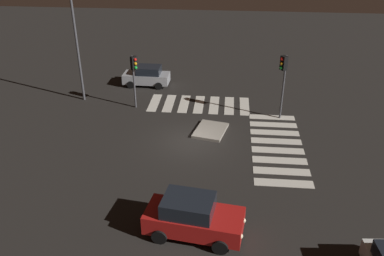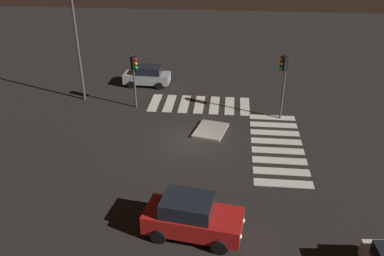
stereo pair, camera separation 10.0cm
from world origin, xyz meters
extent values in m
plane|color=black|center=(0.00, 0.00, 0.00)|extent=(80.00, 80.00, 0.00)
cube|color=gray|center=(1.47, -1.11, 0.09)|extent=(2.88, 2.41, 0.18)
cube|color=#9EA0A5|center=(9.28, 4.73, 0.66)|extent=(1.71, 3.84, 0.78)
cube|color=black|center=(9.27, 4.50, 1.37)|extent=(1.52, 1.98, 0.63)
cylinder|color=black|center=(8.50, 5.93, 0.31)|extent=(0.23, 0.62, 0.61)
cylinder|color=black|center=(10.10, 5.90, 0.31)|extent=(0.23, 0.62, 0.61)
cylinder|color=black|center=(8.45, 3.56, 0.31)|extent=(0.23, 0.62, 0.61)
cylinder|color=black|center=(10.06, 3.54, 0.31)|extent=(0.23, 0.62, 0.61)
sphere|color=#F2EABF|center=(8.86, 6.61, 0.66)|extent=(0.20, 0.20, 0.20)
sphere|color=#F2EABF|center=(9.76, 6.59, 0.66)|extent=(0.20, 0.20, 0.20)
cube|color=red|center=(-8.34, -0.89, 0.75)|extent=(2.47, 4.59, 0.89)
cube|color=black|center=(-8.30, -0.62, 1.56)|extent=(2.00, 2.45, 0.72)
cylinder|color=black|center=(-7.62, -2.36, 0.35)|extent=(0.35, 0.73, 0.70)
cylinder|color=black|center=(-9.44, -2.10, 0.35)|extent=(0.35, 0.73, 0.70)
cylinder|color=black|center=(-7.24, 0.32, 0.35)|extent=(0.35, 0.73, 0.70)
cylinder|color=black|center=(-9.06, 0.58, 0.35)|extent=(0.35, 0.73, 0.70)
sphere|color=#F2EABF|center=(-8.13, -3.08, 0.75)|extent=(0.23, 0.23, 0.23)
sphere|color=#F2EABF|center=(-9.15, -2.93, 0.75)|extent=(0.23, 0.23, 0.23)
cylinder|color=#47474C|center=(4.83, 4.71, 2.00)|extent=(0.14, 0.14, 4.00)
cube|color=black|center=(4.70, 4.59, 3.52)|extent=(0.54, 0.54, 0.96)
sphere|color=red|center=(4.56, 4.45, 3.82)|extent=(0.22, 0.22, 0.22)
sphere|color=orange|center=(4.56, 4.45, 3.52)|extent=(0.22, 0.22, 0.22)
sphere|color=green|center=(4.56, 4.45, 3.22)|extent=(0.22, 0.22, 0.22)
cylinder|color=#47474C|center=(4.00, -5.91, 2.30)|extent=(0.14, 0.14, 4.60)
cube|color=black|center=(3.90, -5.76, 4.12)|extent=(0.54, 0.51, 0.96)
sphere|color=red|center=(3.79, -5.60, 4.42)|extent=(0.22, 0.22, 0.22)
sphere|color=orange|center=(3.79, -5.60, 4.12)|extent=(0.22, 0.22, 0.22)
sphere|color=green|center=(3.79, -5.60, 3.82)|extent=(0.22, 0.22, 0.22)
cylinder|color=#47474C|center=(5.86, 9.05, 3.98)|extent=(0.18, 0.18, 7.96)
cube|color=silver|center=(-4.02, -5.37, 0.01)|extent=(0.70, 3.20, 0.02)
cube|color=silver|center=(-2.87, -5.37, 0.01)|extent=(0.70, 3.20, 0.02)
cube|color=silver|center=(-1.72, -5.37, 0.01)|extent=(0.70, 3.20, 0.02)
cube|color=silver|center=(-0.57, -5.37, 0.01)|extent=(0.70, 3.20, 0.02)
cube|color=silver|center=(0.58, -5.37, 0.01)|extent=(0.70, 3.20, 0.02)
cube|color=silver|center=(1.73, -5.37, 0.01)|extent=(0.70, 3.20, 0.02)
cube|color=silver|center=(2.88, -5.37, 0.01)|extent=(0.70, 3.20, 0.02)
cube|color=silver|center=(4.02, -5.37, 0.01)|extent=(0.70, 3.20, 0.02)
cube|color=silver|center=(5.75, -3.45, 0.01)|extent=(3.20, 0.70, 0.02)
cube|color=silver|center=(5.75, -2.30, 0.01)|extent=(3.20, 0.70, 0.02)
cube|color=silver|center=(5.75, -1.15, 0.01)|extent=(3.20, 0.70, 0.02)
cube|color=silver|center=(5.75, 0.00, 0.01)|extent=(3.20, 0.70, 0.02)
cube|color=silver|center=(5.75, 1.15, 0.01)|extent=(3.20, 0.70, 0.02)
cube|color=silver|center=(5.75, 2.30, 0.01)|extent=(3.20, 0.70, 0.02)
cube|color=silver|center=(5.75, 3.45, 0.01)|extent=(3.20, 0.70, 0.02)
camera|label=1|loc=(-22.36, -2.11, 12.90)|focal=37.93mm
camera|label=2|loc=(-22.35, -2.21, 12.90)|focal=37.93mm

